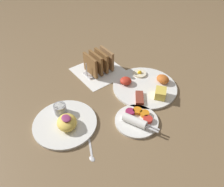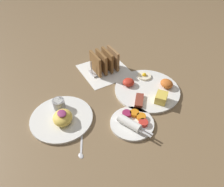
% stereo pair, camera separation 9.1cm
% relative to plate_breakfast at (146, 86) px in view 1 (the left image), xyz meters
% --- Properties ---
extents(ground_plane, '(3.00, 3.00, 0.00)m').
position_rel_plate_breakfast_xyz_m(ground_plane, '(-0.07, -0.19, -0.01)').
color(ground_plane, brown).
extents(napkin_flat, '(0.22, 0.22, 0.00)m').
position_rel_plate_breakfast_xyz_m(napkin_flat, '(-0.23, -0.09, -0.01)').
color(napkin_flat, white).
rests_on(napkin_flat, ground_plane).
extents(plate_breakfast, '(0.29, 0.29, 0.05)m').
position_rel_plate_breakfast_xyz_m(plate_breakfast, '(0.00, 0.00, 0.00)').
color(plate_breakfast, white).
rests_on(plate_breakfast, ground_plane).
extents(plate_condiments, '(0.18, 0.17, 0.04)m').
position_rel_plate_breakfast_xyz_m(plate_condiments, '(0.12, -0.17, 0.00)').
color(plate_condiments, white).
rests_on(plate_condiments, ground_plane).
extents(plate_foreground, '(0.24, 0.24, 0.06)m').
position_rel_plate_breakfast_xyz_m(plate_foreground, '(-0.03, -0.39, 0.00)').
color(plate_foreground, white).
rests_on(plate_foreground, ground_plane).
extents(toast_rack, '(0.10, 0.15, 0.10)m').
position_rel_plate_breakfast_xyz_m(toast_rack, '(-0.23, -0.09, 0.04)').
color(toast_rack, '#B7B7BC').
rests_on(toast_rack, ground_plane).
extents(teaspoon, '(0.12, 0.06, 0.01)m').
position_rel_plate_breakfast_xyz_m(teaspoon, '(0.12, -0.38, -0.01)').
color(teaspoon, silver).
rests_on(teaspoon, ground_plane).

